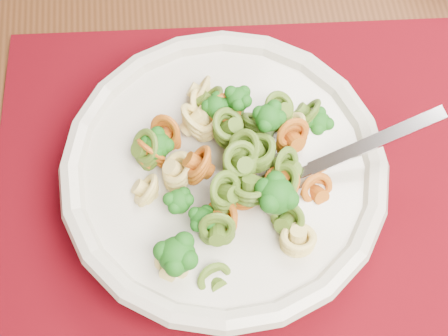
% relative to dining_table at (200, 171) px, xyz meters
% --- Properties ---
extents(dining_table, '(1.55, 1.31, 0.73)m').
position_rel_dining_table_xyz_m(dining_table, '(0.00, 0.00, 0.00)').
color(dining_table, '#4B2915').
rests_on(dining_table, ground).
extents(placemat, '(0.52, 0.46, 0.00)m').
position_rel_dining_table_xyz_m(placemat, '(0.06, -0.05, 0.11)').
color(placemat, '#4C0309').
rests_on(placemat, dining_table).
extents(pasta_bowl, '(0.27, 0.27, 0.05)m').
position_rel_dining_table_xyz_m(pasta_bowl, '(0.04, -0.05, 0.14)').
color(pasta_bowl, beige).
rests_on(pasta_bowl, placemat).
extents(pasta_broccoli_heap, '(0.23, 0.23, 0.06)m').
position_rel_dining_table_xyz_m(pasta_broccoli_heap, '(0.04, -0.05, 0.15)').
color(pasta_broccoli_heap, '#DBCD6C').
rests_on(pasta_broccoli_heap, pasta_bowl).
extents(fork, '(0.16, 0.12, 0.08)m').
position_rel_dining_table_xyz_m(fork, '(0.09, -0.05, 0.15)').
color(fork, silver).
rests_on(fork, pasta_bowl).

